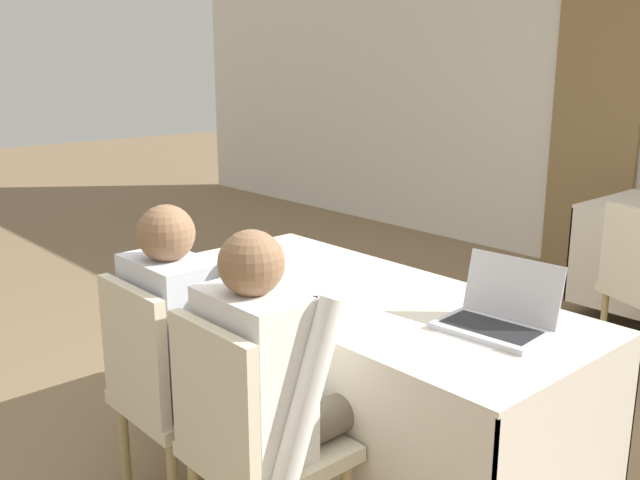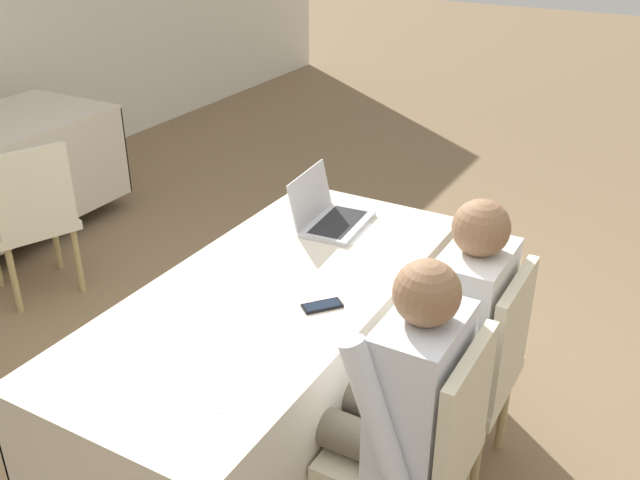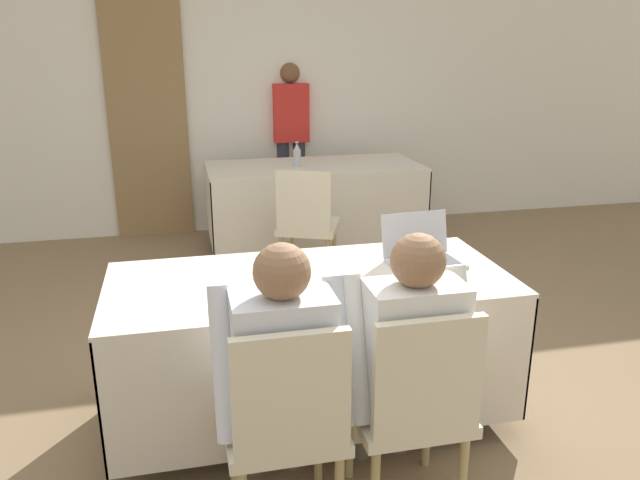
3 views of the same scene
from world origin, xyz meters
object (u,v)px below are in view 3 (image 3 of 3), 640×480
person_red_shirt (291,135)px  person_white_shirt (406,352)px  cell_phone (315,296)px  water_bottle (297,155)px  chair_near_left (286,420)px  chair_near_right (413,403)px  laptop (422,254)px  person_checkered_shirt (281,367)px  chair_far_spare (307,220)px

person_red_shirt → person_white_shirt: bearing=-92.2°
person_red_shirt → cell_phone: bearing=-97.0°
water_bottle → chair_near_left: bearing=-101.6°
chair_near_right → person_red_shirt: person_red_shirt is taller
cell_phone → chair_near_right: 0.62m
person_red_shirt → chair_near_right: bearing=-92.1°
laptop → chair_near_right: 0.92m
water_bottle → person_red_shirt: (0.08, 0.74, 0.07)m
person_checkered_shirt → person_white_shirt: same height
laptop → water_bottle: laptop is taller
chair_near_right → person_red_shirt: bearing=-93.9°
person_checkered_shirt → water_bottle: bearing=-102.0°
person_red_shirt → laptop: bearing=-87.2°
chair_near_right → chair_far_spare: (0.11, 2.51, 0.00)m
cell_phone → chair_near_right: size_ratio=0.17×
laptop → cell_phone: size_ratio=2.51×
person_red_shirt → chair_far_spare: bearing=-94.3°
person_checkered_shirt → person_red_shirt: person_red_shirt is taller
person_white_shirt → cell_phone: bearing=-54.9°
chair_near_left → chair_far_spare: same height
cell_phone → person_red_shirt: person_red_shirt is taller
chair_near_right → chair_far_spare: size_ratio=1.00×
water_bottle → person_checkered_shirt: 3.31m
chair_near_left → person_checkered_shirt: size_ratio=0.78×
chair_far_spare → laptop: bearing=119.6°
chair_near_right → chair_far_spare: same height
cell_phone → water_bottle: size_ratio=0.70×
laptop → chair_near_left: 1.19m
chair_near_right → person_red_shirt: size_ratio=0.57×
cell_phone → person_checkered_shirt: bearing=-169.6°
water_bottle → person_white_shirt: 3.24m
laptop → person_red_shirt: size_ratio=0.24×
water_bottle → chair_near_right: bearing=-93.4°
laptop → chair_far_spare: laptop is taller
person_checkered_shirt → person_white_shirt: (0.49, 0.00, 0.00)m
laptop → chair_near_right: laptop is taller
laptop → cell_phone: (-0.61, -0.31, -0.04)m
cell_phone → person_checkered_shirt: (-0.22, -0.39, -0.10)m
laptop → person_checkered_shirt: 1.09m
chair_near_right → water_bottle: bearing=-93.4°
chair_far_spare → water_bottle: bearing=-74.0°
water_bottle → chair_near_right: 3.36m
cell_phone → person_white_shirt: 0.48m
laptop → chair_near_left: (-0.83, -0.80, -0.30)m
chair_near_left → chair_near_right: 0.49m
cell_phone → chair_far_spare: (0.38, 2.02, -0.26)m
chair_far_spare → person_red_shirt: person_red_shirt is taller
chair_far_spare → chair_near_right: bearing=109.5°
cell_phone → laptop: bearing=-23.8°
chair_near_right → person_white_shirt: 0.19m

